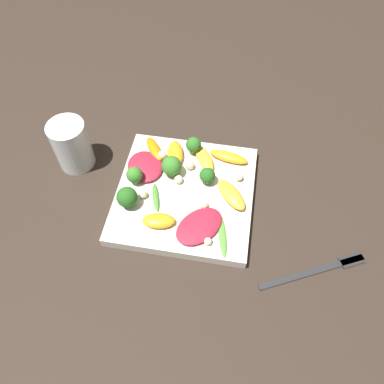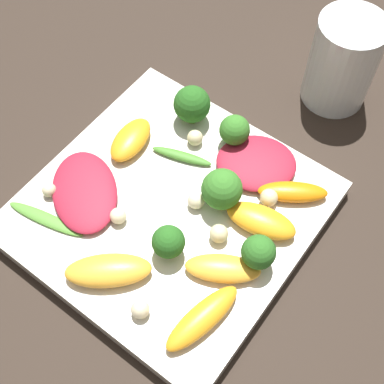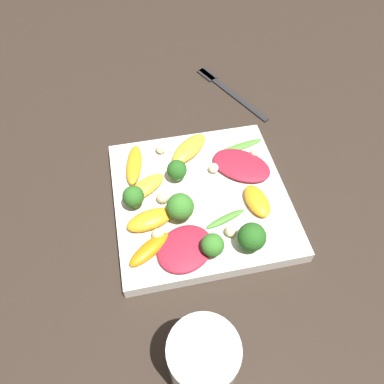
{
  "view_description": "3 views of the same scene",
  "coord_description": "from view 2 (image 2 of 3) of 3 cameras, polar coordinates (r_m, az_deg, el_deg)",
  "views": [
    {
      "loc": [
        -0.08,
        0.4,
        0.6
      ],
      "look_at": [
        -0.02,
        0.02,
        0.04
      ],
      "focal_mm": 35.0,
      "sensor_mm": 36.0,
      "label": 1
    },
    {
      "loc": [
        -0.19,
        -0.17,
        0.47
      ],
      "look_at": [
        0.02,
        -0.01,
        0.03
      ],
      "focal_mm": 50.0,
      "sensor_mm": 36.0,
      "label": 2
    },
    {
      "loc": [
        0.32,
        -0.08,
        0.47
      ],
      "look_at": [
        0.0,
        -0.01,
        0.03
      ],
      "focal_mm": 35.0,
      "sensor_mm": 36.0,
      "label": 3
    }
  ],
  "objects": [
    {
      "name": "ground_plane",
      "position": [
        0.53,
        -2.27,
        -2.59
      ],
      "size": [
        2.4,
        2.4,
        0.0
      ],
      "primitive_type": "plane",
      "color": "#2D231C"
    },
    {
      "name": "macadamia_nut_0",
      "position": [
        0.55,
        0.32,
        5.8
      ],
      "size": [
        0.02,
        0.02,
        0.02
      ],
      "color": "beige",
      "rests_on": "plate"
    },
    {
      "name": "orange_segment_1",
      "position": [
        0.5,
        7.37,
        -3.05
      ],
      "size": [
        0.04,
        0.07,
        0.02
      ],
      "color": "orange",
      "rests_on": "plate"
    },
    {
      "name": "drinking_glass",
      "position": [
        0.61,
        15.76,
        13.22
      ],
      "size": [
        0.07,
        0.07,
        0.1
      ],
      "color": "white",
      "rests_on": "ground_plane"
    },
    {
      "name": "macadamia_nut_3",
      "position": [
        0.47,
        -5.54,
        -12.34
      ],
      "size": [
        0.02,
        0.02,
        0.02
      ],
      "color": "beige",
      "rests_on": "plate"
    },
    {
      "name": "orange_segment_5",
      "position": [
        0.48,
        3.3,
        -8.14
      ],
      "size": [
        0.06,
        0.07,
        0.02
      ],
      "color": "#FCAD33",
      "rests_on": "plate"
    },
    {
      "name": "arugula_sprig_1",
      "position": [
        0.52,
        -15.31,
        -2.79
      ],
      "size": [
        0.03,
        0.08,
        0.0
      ],
      "color": "#518E33",
      "rests_on": "plate"
    },
    {
      "name": "broccoli_floret_1",
      "position": [
        0.47,
        -2.53,
        -5.38
      ],
      "size": [
        0.03,
        0.03,
        0.04
      ],
      "color": "#84AD5B",
      "rests_on": "plate"
    },
    {
      "name": "broccoli_floret_2",
      "position": [
        0.54,
        4.56,
        6.53
      ],
      "size": [
        0.03,
        0.03,
        0.04
      ],
      "color": "#84AD5B",
      "rests_on": "plate"
    },
    {
      "name": "macadamia_nut_2",
      "position": [
        0.51,
        0.43,
        -0.91
      ],
      "size": [
        0.02,
        0.02,
        0.02
      ],
      "color": "beige",
      "rests_on": "plate"
    },
    {
      "name": "macadamia_nut_6",
      "position": [
        0.49,
        2.85,
        -4.5
      ],
      "size": [
        0.02,
        0.02,
        0.02
      ],
      "color": "beige",
      "rests_on": "plate"
    },
    {
      "name": "broccoli_floret_4",
      "position": [
        0.55,
        -0.01,
        9.3
      ],
      "size": [
        0.04,
        0.04,
        0.04
      ],
      "color": "#7A9E51",
      "rests_on": "plate"
    },
    {
      "name": "macadamia_nut_1",
      "position": [
        0.51,
        8.2,
        -0.6
      ],
      "size": [
        0.02,
        0.02,
        0.02
      ],
      "color": "beige",
      "rests_on": "plate"
    },
    {
      "name": "radicchio_leaf_0",
      "position": [
        0.54,
        6.87,
        3.1
      ],
      "size": [
        0.1,
        0.1,
        0.01
      ],
      "color": "maroon",
      "rests_on": "plate"
    },
    {
      "name": "broccoli_floret_3",
      "position": [
        0.47,
        6.89,
        -6.7
      ],
      "size": [
        0.03,
        0.03,
        0.04
      ],
      "color": "#7A9E51",
      "rests_on": "plate"
    },
    {
      "name": "broccoli_floret_0",
      "position": [
        0.5,
        3.2,
        0.25
      ],
      "size": [
        0.04,
        0.04,
        0.04
      ],
      "color": "#84AD5B",
      "rests_on": "plate"
    },
    {
      "name": "macadamia_nut_4",
      "position": [
        0.5,
        -7.88,
        -2.54
      ],
      "size": [
        0.02,
        0.02,
        0.02
      ],
      "color": "beige",
      "rests_on": "plate"
    },
    {
      "name": "arugula_sprig_0",
      "position": [
        0.54,
        -1.1,
        3.85
      ],
      "size": [
        0.03,
        0.06,
        0.01
      ],
      "color": "#47842D",
      "rests_on": "plate"
    },
    {
      "name": "orange_segment_0",
      "position": [
        0.48,
        -8.86,
        -8.32
      ],
      "size": [
        0.07,
        0.08,
        0.02
      ],
      "color": "#FCAD33",
      "rests_on": "plate"
    },
    {
      "name": "orange_segment_2",
      "position": [
        0.52,
        10.68,
        0.0
      ],
      "size": [
        0.06,
        0.07,
        0.01
      ],
      "color": "orange",
      "rests_on": "plate"
    },
    {
      "name": "radicchio_leaf_1",
      "position": [
        0.52,
        -11.38,
        0.06
      ],
      "size": [
        0.11,
        0.11,
        0.01
      ],
      "color": "maroon",
      "rests_on": "plate"
    },
    {
      "name": "orange_segment_4",
      "position": [
        0.46,
        1.11,
        -13.29
      ],
      "size": [
        0.08,
        0.04,
        0.02
      ],
      "color": "orange",
      "rests_on": "plate"
    },
    {
      "name": "orange_segment_3",
      "position": [
        0.55,
        -6.56,
        5.57
      ],
      "size": [
        0.06,
        0.04,
        0.02
      ],
      "color": "orange",
      "rests_on": "plate"
    },
    {
      "name": "macadamia_nut_5",
      "position": [
        0.53,
        -14.99,
        0.2
      ],
      "size": [
        0.01,
        0.01,
        0.01
      ],
      "color": "beige",
      "rests_on": "plate"
    },
    {
      "name": "plate",
      "position": [
        0.52,
        -2.3,
        -2.05
      ],
      "size": [
        0.26,
        0.26,
        0.02
      ],
      "color": "silver",
      "rests_on": "ground_plane"
    }
  ]
}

